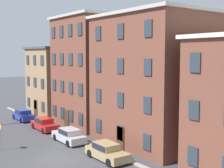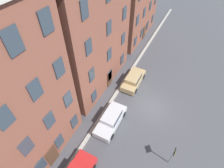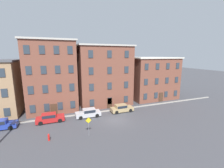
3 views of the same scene
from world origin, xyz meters
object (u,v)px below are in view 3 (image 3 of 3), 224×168
Objects in this scene: car_silver at (88,113)px; caution_sign at (89,123)px; car_blue at (0,124)px; car_tan at (122,108)px; fire_hydrant at (49,137)px; car_red at (50,118)px.

car_silver is 1.62× the size of caution_sign.
car_silver is at bearing -0.21° from car_blue.
car_silver is 1.00× the size of car_tan.
fire_hydrant is (6.92, -5.90, -0.27)m from car_blue.
car_tan is at bearing 0.23° from car_blue.
caution_sign reaches higher than fire_hydrant.
car_blue reaches higher than fire_hydrant.
car_tan is 14.26m from fire_hydrant.
car_red is at bearing 127.68° from caution_sign.
car_silver reaches higher than fire_hydrant.
caution_sign is at bearing -101.36° from car_silver.
car_blue is 13.31m from car_silver.
fire_hydrant is (-12.94, -5.98, -0.27)m from car_tan.
car_red is 1.00× the size of car_silver.
car_silver is 8.67m from fire_hydrant.
car_silver is at bearing 78.64° from caution_sign.
fire_hydrant is at bearing -155.19° from car_tan.
car_blue is 19.87m from car_tan.
car_red is 8.39m from caution_sign.
car_red is at bearing 90.03° from fire_hydrant.
caution_sign reaches higher than car_silver.
car_tan is (6.55, 0.13, 0.00)m from car_silver.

